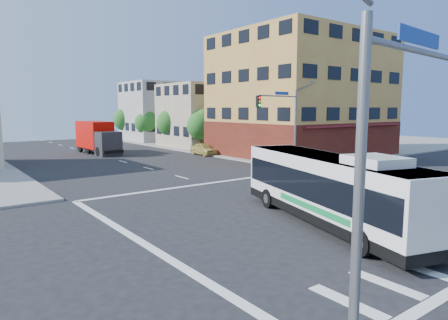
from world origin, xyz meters
TOP-DOWN VIEW (x-y plane):
  - ground at (0.00, 0.00)m, footprint 120.00×120.00m
  - sidewalk_ne at (35.00, 35.00)m, footprint 50.00×50.00m
  - corner_building_ne at (19.99, 18.48)m, footprint 18.10×15.44m
  - building_east_near at (16.98, 33.98)m, footprint 12.06×10.06m
  - building_east_far at (16.98, 47.98)m, footprint 12.06×10.06m
  - signal_mast_ne at (9.08, 10.62)m, footprint 7.91×1.13m
  - signal_mast_sw at (-9.08, -10.64)m, footprint 7.91×1.01m
  - street_tree_a at (11.90, 27.92)m, footprint 3.60×3.60m
  - street_tree_b at (11.90, 35.92)m, footprint 3.80×3.80m
  - street_tree_c at (11.90, 43.92)m, footprint 3.40×3.40m
  - street_tree_d at (11.90, 51.92)m, footprint 4.00×4.00m
  - transit_bus at (-1.24, -2.70)m, footprint 6.07×12.56m
  - box_truck at (0.60, 34.04)m, footprint 2.92×8.84m
  - parked_car at (10.18, 24.96)m, footprint 1.94×4.36m

SIDE VIEW (x-z plane):
  - ground at x=0.00m, z-range 0.00..0.00m
  - sidewalk_ne at x=35.00m, z-range 0.00..0.15m
  - parked_car at x=10.18m, z-range 0.00..1.46m
  - transit_bus at x=-1.24m, z-range -0.04..3.61m
  - box_truck at x=0.60m, z-range -0.06..3.88m
  - street_tree_c at x=11.90m, z-range 0.82..6.11m
  - street_tree_a at x=11.90m, z-range 0.83..6.35m
  - street_tree_b at x=11.90m, z-range 0.85..6.65m
  - street_tree_d at x=11.90m, z-range 0.87..6.90m
  - building_east_near at x=16.98m, z-range 0.01..9.01m
  - signal_mast_ne at x=9.08m, z-range 0.95..9.02m
  - signal_mast_sw at x=-9.08m, z-range 0.95..9.02m
  - building_east_far at x=16.98m, z-range 0.01..10.01m
  - corner_building_ne at x=19.99m, z-range -1.11..12.89m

